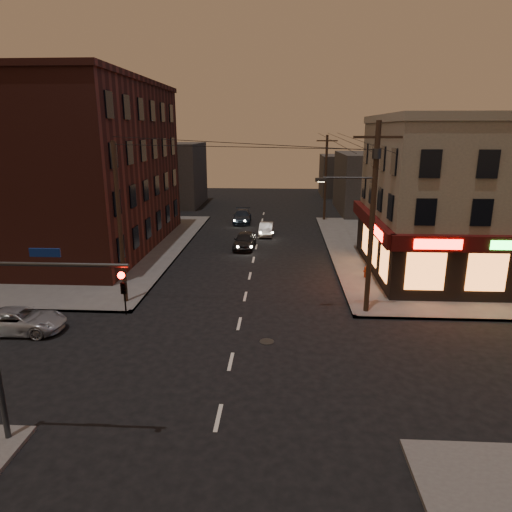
# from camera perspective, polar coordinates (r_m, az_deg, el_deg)

# --- Properties ---
(ground) EXTENTS (120.00, 120.00, 0.00)m
(ground) POSITION_cam_1_polar(r_m,az_deg,el_deg) (20.33, -3.17, -13.04)
(ground) COLOR black
(ground) RESTS_ON ground
(sidewalk_ne) EXTENTS (24.00, 28.00, 0.15)m
(sidewalk_ne) POSITION_cam_1_polar(r_m,az_deg,el_deg) (41.18, 25.83, 0.43)
(sidewalk_ne) COLOR #514F4C
(sidewalk_ne) RESTS_ON ground
(sidewalk_nw) EXTENTS (24.00, 28.00, 0.15)m
(sidewalk_nw) POSITION_cam_1_polar(r_m,az_deg,el_deg) (42.96, -24.78, 1.14)
(sidewalk_nw) COLOR #514F4C
(sidewalk_nw) RESTS_ON ground
(pizza_building) EXTENTS (15.85, 12.85, 10.50)m
(pizza_building) POSITION_cam_1_polar(r_m,az_deg,el_deg) (34.38, 27.11, 6.56)
(pizza_building) COLOR gray
(pizza_building) RESTS_ON sidewalk_ne
(brick_apartment) EXTENTS (12.00, 20.00, 13.00)m
(brick_apartment) POSITION_cam_1_polar(r_m,az_deg,el_deg) (40.42, -21.39, 10.16)
(brick_apartment) COLOR #4C1F18
(brick_apartment) RESTS_ON sidewalk_nw
(bg_building_ne_a) EXTENTS (10.00, 12.00, 7.00)m
(bg_building_ne_a) POSITION_cam_1_polar(r_m,az_deg,el_deg) (57.33, 15.36, 8.80)
(bg_building_ne_a) COLOR #3F3D3A
(bg_building_ne_a) RESTS_ON ground
(bg_building_nw) EXTENTS (9.00, 10.00, 8.00)m
(bg_building_nw) POSITION_cam_1_polar(r_m,az_deg,el_deg) (61.87, -11.09, 9.98)
(bg_building_nw) COLOR #3F3D3A
(bg_building_nw) RESTS_ON ground
(bg_building_ne_b) EXTENTS (8.00, 8.00, 6.00)m
(bg_building_ne_b) POSITION_cam_1_polar(r_m,az_deg,el_deg) (70.75, 11.41, 9.82)
(bg_building_ne_b) COLOR #3F3D3A
(bg_building_ne_b) RESTS_ON ground
(utility_pole_main) EXTENTS (4.20, 0.44, 10.00)m
(utility_pole_main) POSITION_cam_1_polar(r_m,az_deg,el_deg) (24.30, 14.13, 5.71)
(utility_pole_main) COLOR #382619
(utility_pole_main) RESTS_ON sidewalk_ne
(utility_pole_far) EXTENTS (0.26, 0.26, 9.00)m
(utility_pole_far) POSITION_cam_1_polar(r_m,az_deg,el_deg) (50.21, 8.69, 9.60)
(utility_pole_far) COLOR #382619
(utility_pole_far) RESTS_ON sidewalk_ne
(utility_pole_west) EXTENTS (0.24, 0.24, 9.00)m
(utility_pole_west) POSITION_cam_1_polar(r_m,az_deg,el_deg) (26.30, -16.65, 3.79)
(utility_pole_west) COLOR #382619
(utility_pole_west) RESTS_ON sidewalk_nw
(traffic_signal) EXTENTS (4.49, 0.32, 6.47)m
(traffic_signal) POSITION_cam_1_polar(r_m,az_deg,el_deg) (15.39, -27.17, -7.48)
(traffic_signal) COLOR #333538
(traffic_signal) RESTS_ON ground
(suv_cross) EXTENTS (4.41, 2.09, 1.22)m
(suv_cross) POSITION_cam_1_polar(r_m,az_deg,el_deg) (25.57, -27.41, -7.17)
(suv_cross) COLOR #9EA1A7
(suv_cross) RESTS_ON ground
(sedan_near) EXTENTS (1.94, 4.21, 1.40)m
(sedan_near) POSITION_cam_1_polar(r_m,az_deg,el_deg) (38.42, -1.42, 1.98)
(sedan_near) COLOR black
(sedan_near) RESTS_ON ground
(sedan_mid) EXTENTS (1.41, 3.69, 1.20)m
(sedan_mid) POSITION_cam_1_polar(r_m,az_deg,el_deg) (43.25, 1.30, 3.39)
(sedan_mid) COLOR gray
(sedan_mid) RESTS_ON ground
(sedan_far) EXTENTS (2.02, 4.67, 1.34)m
(sedan_far) POSITION_cam_1_polar(r_m,az_deg,el_deg) (49.19, -1.75, 4.96)
(sedan_far) COLOR #192332
(sedan_far) RESTS_ON ground
(fire_hydrant) EXTENTS (0.33, 0.33, 0.77)m
(fire_hydrant) POSITION_cam_1_polar(r_m,az_deg,el_deg) (31.33, 13.57, -1.87)
(fire_hydrant) COLOR maroon
(fire_hydrant) RESTS_ON sidewalk_ne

